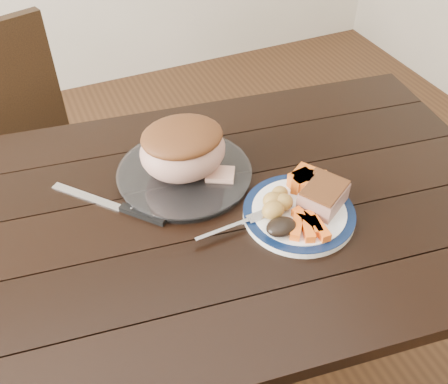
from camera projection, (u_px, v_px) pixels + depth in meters
name	position (u px, v px, depth m)	size (l,w,h in m)	color
ground	(200.00, 368.00, 1.69)	(4.00, 4.00, 0.00)	#472B16
dining_table	(192.00, 238.00, 1.25)	(1.70, 1.10, 0.75)	black
chair_far	(25.00, 149.00, 1.73)	(0.53, 0.54, 0.93)	black
dinner_plate	(299.00, 214.00, 1.17)	(0.26, 0.26, 0.02)	white
plate_rim	(299.00, 211.00, 1.16)	(0.26, 0.26, 0.02)	#0A1836
serving_platter	(185.00, 175.00, 1.27)	(0.33, 0.33, 0.02)	white
pork_slice	(323.00, 197.00, 1.16)	(0.11, 0.08, 0.05)	#AA7768
roasted_potatoes	(277.00, 203.00, 1.15)	(0.09, 0.09, 0.04)	gold
carrot_batons	(308.00, 225.00, 1.11)	(0.09, 0.11, 0.02)	orange
pumpkin_wedges	(306.00, 181.00, 1.21)	(0.10, 0.09, 0.04)	orange
dark_mushroom	(281.00, 227.00, 1.10)	(0.07, 0.05, 0.03)	black
fork	(237.00, 225.00, 1.13)	(0.18, 0.03, 0.00)	silver
roast_joint	(183.00, 151.00, 1.22)	(0.21, 0.18, 0.14)	tan
cut_slice	(220.00, 175.00, 1.24)	(0.07, 0.06, 0.02)	tan
carving_knife	(129.00, 210.00, 1.18)	(0.23, 0.25, 0.01)	silver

